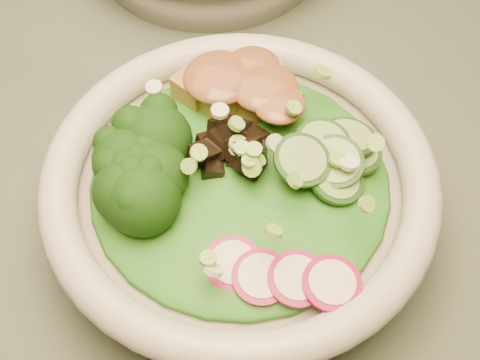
% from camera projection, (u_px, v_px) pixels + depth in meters
% --- Properties ---
extents(dining_table, '(1.20, 0.80, 0.75)m').
position_uv_depth(dining_table, '(181.00, 209.00, 0.71)').
color(dining_table, black).
rests_on(dining_table, ground).
extents(salad_bowl, '(0.31, 0.31, 0.08)m').
position_uv_depth(salad_bowl, '(240.00, 195.00, 0.53)').
color(salad_bowl, beige).
rests_on(salad_bowl, dining_table).
extents(lettuce_bed, '(0.23, 0.23, 0.03)m').
position_uv_depth(lettuce_bed, '(240.00, 179.00, 0.51)').
color(lettuce_bed, '#175912').
rests_on(lettuce_bed, salad_bowl).
extents(broccoli_florets, '(0.11, 0.10, 0.05)m').
position_uv_depth(broccoli_florets, '(144.00, 172.00, 0.49)').
color(broccoli_florets, black).
rests_on(broccoli_florets, salad_bowl).
extents(radish_slices, '(0.13, 0.08, 0.02)m').
position_uv_depth(radish_slices, '(251.00, 263.00, 0.46)').
color(radish_slices, maroon).
rests_on(radish_slices, salad_bowl).
extents(cucumber_slices, '(0.10, 0.10, 0.04)m').
position_uv_depth(cucumber_slices, '(338.00, 165.00, 0.50)').
color(cucumber_slices, '#8AAF61').
rests_on(cucumber_slices, salad_bowl).
extents(mushroom_heap, '(0.10, 0.10, 0.05)m').
position_uv_depth(mushroom_heap, '(239.00, 152.00, 0.51)').
color(mushroom_heap, black).
rests_on(mushroom_heap, salad_bowl).
extents(tofu_cubes, '(0.12, 0.09, 0.04)m').
position_uv_depth(tofu_cubes, '(237.00, 96.00, 0.54)').
color(tofu_cubes, olive).
rests_on(tofu_cubes, salad_bowl).
extents(peanut_sauce, '(0.08, 0.06, 0.02)m').
position_uv_depth(peanut_sauce, '(237.00, 84.00, 0.53)').
color(peanut_sauce, brown).
rests_on(peanut_sauce, tofu_cubes).
extents(scallion_garnish, '(0.22, 0.22, 0.03)m').
position_uv_depth(scallion_garnish, '(240.00, 157.00, 0.49)').
color(scallion_garnish, '#7AB43F').
rests_on(scallion_garnish, salad_bowl).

